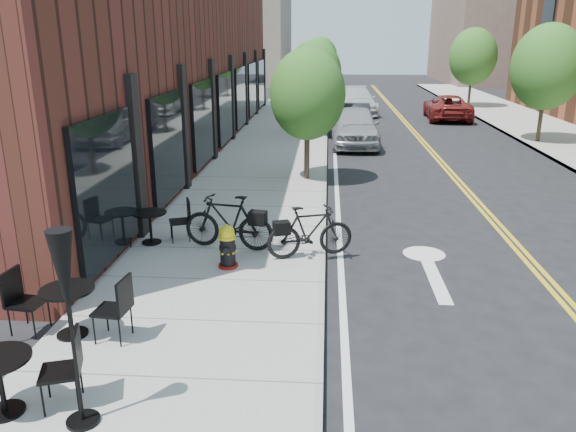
{
  "coord_description": "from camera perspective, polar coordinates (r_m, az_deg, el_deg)",
  "views": [
    {
      "loc": [
        -0.02,
        -7.46,
        4.2
      ],
      "look_at": [
        -0.71,
        2.49,
        1.0
      ],
      "focal_mm": 35.0,
      "sensor_mm": 36.0,
      "label": 1
    }
  ],
  "objects": [
    {
      "name": "ground",
      "position": [
        8.56,
        3.68,
        -11.62
      ],
      "size": [
        120.0,
        120.0,
        0.0
      ],
      "primitive_type": "plane",
      "color": "black",
      "rests_on": "ground"
    },
    {
      "name": "sidewalk_near",
      "position": [
        18.06,
        -2.44,
        4.5
      ],
      "size": [
        4.0,
        70.0,
        0.12
      ],
      "primitive_type": "cube",
      "color": "#9E9B93",
      "rests_on": "ground"
    },
    {
      "name": "building_near",
      "position": [
        22.43,
        -13.31,
        15.53
      ],
      "size": [
        5.0,
        28.0,
        7.0
      ],
      "primitive_type": "cube",
      "color": "#411D14",
      "rests_on": "ground"
    },
    {
      "name": "bg_building_left",
      "position": [
        56.04,
        -4.45,
        18.53
      ],
      "size": [
        8.0,
        14.0,
        10.0
      ],
      "primitive_type": "cube",
      "color": "#726656",
      "rests_on": "ground"
    },
    {
      "name": "bg_building_right",
      "position": [
        59.68,
        20.64,
        18.43
      ],
      "size": [
        10.0,
        16.0,
        12.0
      ],
      "primitive_type": "cube",
      "color": "brown",
      "rests_on": "ground"
    },
    {
      "name": "tree_near_a",
      "position": [
        16.55,
        1.99,
        12.23
      ],
      "size": [
        2.2,
        2.2,
        3.81
      ],
      "color": "#382B1E",
      "rests_on": "sidewalk_near"
    },
    {
      "name": "tree_near_b",
      "position": [
        24.52,
        2.69,
        14.28
      ],
      "size": [
        2.3,
        2.3,
        3.98
      ],
      "color": "#382B1E",
      "rests_on": "sidewalk_near"
    },
    {
      "name": "tree_near_c",
      "position": [
        32.51,
        3.05,
        14.8
      ],
      "size": [
        2.1,
        2.1,
        3.67
      ],
      "color": "#382B1E",
      "rests_on": "sidewalk_near"
    },
    {
      "name": "tree_near_d",
      "position": [
        40.49,
        3.27,
        15.74
      ],
      "size": [
        2.4,
        2.4,
        4.11
      ],
      "color": "#382B1E",
      "rests_on": "sidewalk_near"
    },
    {
      "name": "tree_far_b",
      "position": [
        25.02,
        24.86,
        13.57
      ],
      "size": [
        2.8,
        2.8,
        4.62
      ],
      "color": "#382B1E",
      "rests_on": "sidewalk_far"
    },
    {
      "name": "tree_far_c",
      "position": [
        36.52,
        18.28,
        15.12
      ],
      "size": [
        2.8,
        2.8,
        4.62
      ],
      "color": "#382B1E",
      "rests_on": "sidewalk_far"
    },
    {
      "name": "fire_hydrant",
      "position": [
        10.37,
        -6.16,
        -3.14
      ],
      "size": [
        0.43,
        0.43,
        0.83
      ],
      "rotation": [
        0.0,
        0.0,
        0.22
      ],
      "color": "maroon",
      "rests_on": "sidewalk_near"
    },
    {
      "name": "bicycle_left",
      "position": [
        11.23,
        -6.07,
        -0.6
      ],
      "size": [
        1.92,
        0.86,
        1.12
      ],
      "primitive_type": "imported",
      "rotation": [
        0.0,
        0.0,
        -1.76
      ],
      "color": "black",
      "rests_on": "sidewalk_near"
    },
    {
      "name": "bicycle_right",
      "position": [
        10.77,
        2.26,
        -1.58
      ],
      "size": [
        1.77,
        1.01,
        1.03
      ],
      "primitive_type": "imported",
      "rotation": [
        0.0,
        0.0,
        1.9
      ],
      "color": "black",
      "rests_on": "sidewalk_near"
    },
    {
      "name": "bistro_set_a",
      "position": [
        7.24,
        -27.25,
        -14.35
      ],
      "size": [
        1.75,
        0.93,
        0.92
      ],
      "rotation": [
        0.0,
        0.0,
        0.31
      ],
      "color": "black",
      "rests_on": "sidewalk_near"
    },
    {
      "name": "bistro_set_b",
      "position": [
        8.57,
        -21.37,
        -8.4
      ],
      "size": [
        1.77,
        0.83,
        0.94
      ],
      "rotation": [
        0.0,
        0.0,
        -0.1
      ],
      "color": "black",
      "rests_on": "sidewalk_near"
    },
    {
      "name": "bistro_set_c",
      "position": [
        11.84,
        -13.83,
        -0.67
      ],
      "size": [
        1.64,
        0.93,
        0.87
      ],
      "rotation": [
        0.0,
        0.0,
        0.34
      ],
      "color": "black",
      "rests_on": "sidewalk_near"
    },
    {
      "name": "patio_umbrella",
      "position": [
        6.21,
        -21.64,
        -6.9
      ],
      "size": [
        0.37,
        0.37,
        2.26
      ],
      "color": "black",
      "rests_on": "sidewalk_near"
    },
    {
      "name": "parked_car_a",
      "position": [
        22.87,
        6.81,
        9.04
      ],
      "size": [
        1.84,
        4.55,
        1.55
      ],
      "primitive_type": "imported",
      "rotation": [
        0.0,
        0.0,
        0.0
      ],
      "color": "#94979B",
      "rests_on": "ground"
    },
    {
      "name": "parked_car_b",
      "position": [
        24.88,
        6.54,
        9.6
      ],
      "size": [
        1.56,
        4.34,
        1.42
      ],
      "primitive_type": "imported",
      "rotation": [
        0.0,
        0.0,
        -0.01
      ],
      "color": "black",
      "rests_on": "ground"
    },
    {
      "name": "parked_car_c",
      "position": [
        32.64,
        6.93,
        11.52
      ],
      "size": [
        2.34,
        5.1,
        1.44
      ],
      "primitive_type": "imported",
      "rotation": [
        0.0,
        0.0,
        0.06
      ],
      "color": "silver",
      "rests_on": "ground"
    },
    {
      "name": "parked_car_far",
      "position": [
        31.28,
        15.88,
        10.58
      ],
      "size": [
        2.43,
        4.77,
        1.29
      ],
      "primitive_type": "imported",
      "rotation": [
        0.0,
        0.0,
        3.08
      ],
      "color": "maroon",
      "rests_on": "ground"
    }
  ]
}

